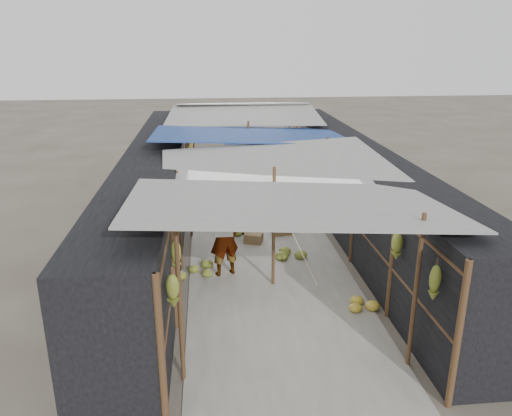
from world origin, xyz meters
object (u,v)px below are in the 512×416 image
object	(u,v)px
vendor_elderly	(224,237)
shopper_blue	(239,207)
crate_near	(254,238)
vendor_seated	(285,197)
black_basin	(293,186)

from	to	relation	value
vendor_elderly	shopper_blue	bearing A→B (deg)	-122.42
crate_near	shopper_blue	bearing A→B (deg)	144.11
shopper_blue	vendor_seated	distance (m)	2.60
black_basin	vendor_seated	distance (m)	2.51
vendor_elderly	vendor_seated	xyz separation A→B (m)	(2.03, 4.30, -0.49)
crate_near	vendor_seated	distance (m)	2.81
vendor_elderly	vendor_seated	distance (m)	4.78
crate_near	vendor_elderly	world-z (taller)	vendor_elderly
crate_near	vendor_seated	bearing A→B (deg)	83.38
black_basin	vendor_elderly	xyz separation A→B (m)	(-2.72, -6.69, 0.82)
shopper_blue	crate_near	bearing A→B (deg)	-70.91
shopper_blue	vendor_seated	size ratio (longest dim) A/B	1.99
vendor_elderly	shopper_blue	xyz separation A→B (m)	(0.49, 2.24, -0.07)
black_basin	vendor_seated	bearing A→B (deg)	-106.05
black_basin	shopper_blue	world-z (taller)	shopper_blue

